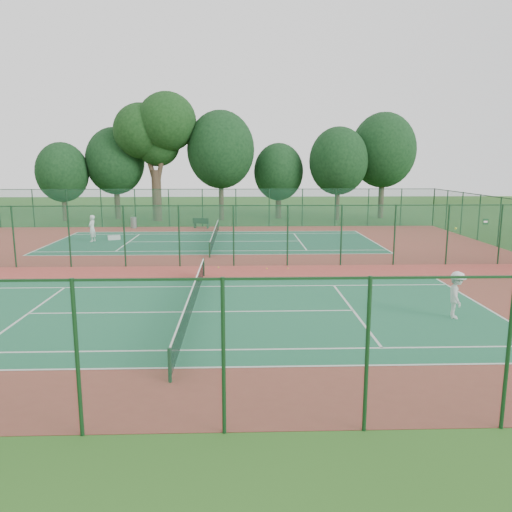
# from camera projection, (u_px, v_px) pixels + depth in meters

# --- Properties ---
(ground) EXTENTS (120.00, 120.00, 0.00)m
(ground) POSITION_uv_depth(u_px,v_px,m) (207.00, 266.00, 28.54)
(ground) COLOR #27551A
(ground) RESTS_ON ground
(red_pad) EXTENTS (40.00, 36.00, 0.01)m
(red_pad) POSITION_uv_depth(u_px,v_px,m) (207.00, 266.00, 28.54)
(red_pad) COLOR maroon
(red_pad) RESTS_ON ground
(court_near) EXTENTS (23.77, 10.97, 0.01)m
(court_near) POSITION_uv_depth(u_px,v_px,m) (192.00, 312.00, 19.70)
(court_near) COLOR #216947
(court_near) RESTS_ON red_pad
(court_far) EXTENTS (23.77, 10.97, 0.01)m
(court_far) POSITION_uv_depth(u_px,v_px,m) (215.00, 242.00, 37.38)
(court_far) COLOR #1B563C
(court_far) RESTS_ON red_pad
(fence_north) EXTENTS (40.00, 0.09, 3.50)m
(fence_north) POSITION_uv_depth(u_px,v_px,m) (219.00, 208.00, 45.90)
(fence_north) COLOR #1A4F35
(fence_north) RESTS_ON ground
(fence_south) EXTENTS (40.00, 0.09, 3.50)m
(fence_south) POSITION_uv_depth(u_px,v_px,m) (151.00, 358.00, 10.53)
(fence_south) COLOR #17462E
(fence_south) RESTS_ON ground
(fence_divider) EXTENTS (40.00, 0.09, 3.50)m
(fence_divider) POSITION_uv_depth(u_px,v_px,m) (206.00, 236.00, 28.22)
(fence_divider) COLOR #1B5234
(fence_divider) RESTS_ON ground
(tennis_net_near) EXTENTS (0.10, 12.90, 0.97)m
(tennis_net_near) POSITION_uv_depth(u_px,v_px,m) (192.00, 299.00, 19.60)
(tennis_net_near) COLOR #153B22
(tennis_net_near) RESTS_ON ground
(tennis_net_far) EXTENTS (0.10, 12.90, 0.97)m
(tennis_net_far) POSITION_uv_depth(u_px,v_px,m) (215.00, 235.00, 37.29)
(tennis_net_far) COLOR #123218
(tennis_net_far) RESTS_ON ground
(player_near) EXTENTS (0.95, 1.30, 1.80)m
(player_near) POSITION_uv_depth(u_px,v_px,m) (456.00, 295.00, 18.77)
(player_near) COLOR silver
(player_near) RESTS_ON court_near
(player_far) EXTENTS (0.62, 0.81, 1.99)m
(player_far) POSITION_uv_depth(u_px,v_px,m) (92.00, 228.00, 37.14)
(player_far) COLOR white
(player_far) RESTS_ON court_far
(trash_bin) EXTENTS (0.60, 0.60, 1.00)m
(trash_bin) POSITION_uv_depth(u_px,v_px,m) (134.00, 223.00, 45.07)
(trash_bin) COLOR slate
(trash_bin) RESTS_ON red_pad
(bench) EXTENTS (1.56, 0.78, 0.92)m
(bench) POSITION_uv_depth(u_px,v_px,m) (201.00, 223.00, 44.98)
(bench) COLOR black
(bench) RESTS_ON red_pad
(kit_bag) EXTENTS (0.97, 0.65, 0.34)m
(kit_bag) POSITION_uv_depth(u_px,v_px,m) (114.00, 238.00, 38.22)
(kit_bag) COLOR silver
(kit_bag) RESTS_ON red_pad
(stray_ball_a) EXTENTS (0.06, 0.06, 0.06)m
(stray_ball_a) POSITION_uv_depth(u_px,v_px,m) (288.00, 268.00, 27.74)
(stray_ball_a) COLOR #AFC22D
(stray_ball_a) RESTS_ON red_pad
(stray_ball_b) EXTENTS (0.07, 0.07, 0.07)m
(stray_ball_b) POSITION_uv_depth(u_px,v_px,m) (267.00, 268.00, 27.71)
(stray_ball_b) COLOR yellow
(stray_ball_b) RESTS_ON red_pad
(stray_ball_c) EXTENTS (0.08, 0.08, 0.08)m
(stray_ball_c) POSITION_uv_depth(u_px,v_px,m) (218.00, 267.00, 27.97)
(stray_ball_c) COLOR #C1E435
(stray_ball_c) RESTS_ON red_pad
(big_tree) EXTENTS (8.28, 6.06, 12.72)m
(big_tree) POSITION_uv_depth(u_px,v_px,m) (156.00, 130.00, 49.49)
(big_tree) COLOR #3C2E21
(big_tree) RESTS_ON ground
(evergreen_row) EXTENTS (39.00, 5.00, 12.00)m
(evergreen_row) POSITION_uv_depth(u_px,v_px,m) (227.00, 219.00, 52.38)
(evergreen_row) COLOR black
(evergreen_row) RESTS_ON ground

